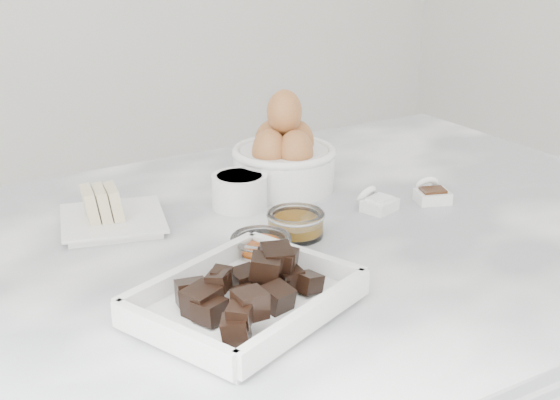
# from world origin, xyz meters

# --- Properties ---
(marble_slab) EXTENTS (1.20, 0.80, 0.04)m
(marble_slab) POSITION_xyz_m (0.00, 0.00, 0.92)
(marble_slab) COLOR white
(marble_slab) RESTS_ON cabinet
(chocolate_dish) EXTENTS (0.28, 0.25, 0.06)m
(chocolate_dish) POSITION_xyz_m (-0.13, -0.15, 0.96)
(chocolate_dish) COLOR white
(chocolate_dish) RESTS_ON marble_slab
(butter_plate) EXTENTS (0.17, 0.17, 0.06)m
(butter_plate) POSITION_xyz_m (-0.18, 0.15, 0.96)
(butter_plate) COLOR white
(butter_plate) RESTS_ON marble_slab
(sugar_ramekin) EXTENTS (0.08, 0.08, 0.05)m
(sugar_ramekin) POSITION_xyz_m (0.01, 0.13, 0.97)
(sugar_ramekin) COLOR white
(sugar_ramekin) RESTS_ON marble_slab
(egg_bowl) EXTENTS (0.16, 0.16, 0.15)m
(egg_bowl) POSITION_xyz_m (0.11, 0.16, 0.99)
(egg_bowl) COLOR white
(egg_bowl) RESTS_ON marble_slab
(honey_bowl) EXTENTS (0.08, 0.08, 0.03)m
(honey_bowl) POSITION_xyz_m (0.02, -0.00, 0.96)
(honey_bowl) COLOR white
(honey_bowl) RESTS_ON marble_slab
(zest_bowl) EXTENTS (0.08, 0.08, 0.03)m
(zest_bowl) POSITION_xyz_m (-0.05, -0.05, 0.96)
(zest_bowl) COLOR white
(zest_bowl) RESTS_ON marble_slab
(vanilla_spoon) EXTENTS (0.06, 0.07, 0.04)m
(vanilla_spoon) POSITION_xyz_m (0.26, -0.00, 0.95)
(vanilla_spoon) COLOR white
(vanilla_spoon) RESTS_ON marble_slab
(salt_spoon) EXTENTS (0.06, 0.07, 0.04)m
(salt_spoon) POSITION_xyz_m (0.17, 0.01, 0.95)
(salt_spoon) COLOR white
(salt_spoon) RESTS_ON marble_slab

